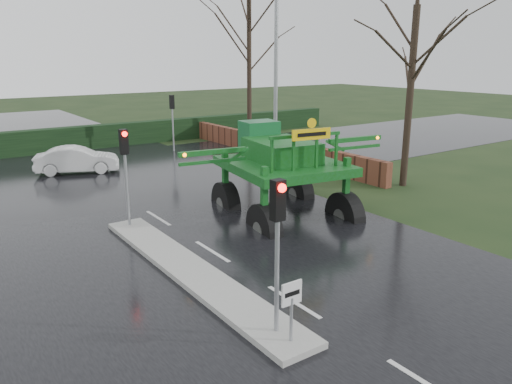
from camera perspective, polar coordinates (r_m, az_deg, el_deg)
ground at (r=12.67m, az=4.30°, el=-12.48°), size 140.00×140.00×0.00m
road_main at (r=20.80m, az=-13.37°, el=-1.54°), size 14.00×80.00×0.02m
road_cross at (r=26.31m, az=-18.29°, el=1.62°), size 80.00×12.00×0.02m
median_island at (r=14.26m, az=-7.58°, el=-8.88°), size 1.20×10.00×0.16m
hedge_row at (r=33.79m, az=-22.45°, el=5.44°), size 44.00×0.90×1.50m
brick_wall at (r=30.76m, az=0.65°, el=5.44°), size 0.40×20.00×1.20m
keep_left_sign at (r=10.42m, az=4.08°, el=-12.42°), size 0.50×0.07×1.35m
traffic_signal_near at (r=10.16m, az=2.50°, el=-3.70°), size 0.26×0.33×3.52m
traffic_signal_mid at (r=17.46m, az=-14.75°, el=3.91°), size 0.26×0.33×3.52m
traffic_signal_far at (r=31.89m, az=-9.56°, el=9.20°), size 0.26×0.33×3.52m
street_light_right at (r=25.71m, az=1.74°, el=15.55°), size 3.85×0.30×10.00m
tree_right_near at (r=23.72m, az=17.38°, el=12.98°), size 5.60×5.60×9.64m
tree_right_far at (r=35.83m, az=-0.79°, el=16.32°), size 7.00×7.00×12.05m
crop_sprayer at (r=17.02m, az=0.62°, el=3.02°), size 8.50×5.87×4.79m
white_sedan at (r=27.49m, az=-19.64°, el=2.06°), size 4.37×2.81×1.36m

